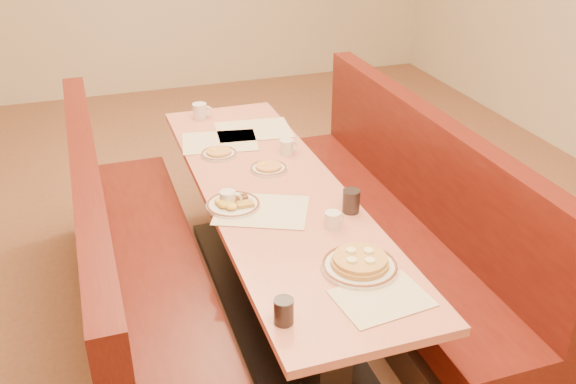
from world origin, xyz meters
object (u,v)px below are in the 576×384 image
object	(u,v)px
coffee_mug_d	(200,111)
soda_tumbler_near	(284,311)
coffee_mug_b	(229,199)
booth_left	(136,279)
booth_right	(397,231)
coffee_mug_a	(333,220)
soda_tumbler_mid	(351,201)
pancake_plate	(360,264)
coffee_mug_c	(287,147)
eggs_plate	(233,204)
diner_table	(274,252)

from	to	relation	value
coffee_mug_d	soda_tumbler_near	size ratio (longest dim) A/B	1.25
coffee_mug_b	soda_tumbler_near	world-z (taller)	soda_tumbler_near
booth_left	booth_right	xyz separation A→B (m)	(1.46, 0.00, 0.00)
coffee_mug_a	coffee_mug_b	xyz separation A→B (m)	(-0.40, 0.34, 0.00)
coffee_mug_a	soda_tumbler_mid	distance (m)	0.17
pancake_plate	coffee_mug_c	size ratio (longest dim) A/B	2.88
coffee_mug_b	coffee_mug_c	distance (m)	0.68
eggs_plate	coffee_mug_a	size ratio (longest dim) A/B	2.59
soda_tumbler_near	coffee_mug_b	bearing A→B (deg)	88.67
eggs_plate	coffee_mug_a	world-z (taller)	coffee_mug_a
eggs_plate	soda_tumbler_near	xyz separation A→B (m)	(-0.04, -0.90, 0.03)
eggs_plate	coffee_mug_c	distance (m)	0.68
coffee_mug_c	coffee_mug_a	bearing A→B (deg)	-98.01
booth_left	soda_tumbler_near	xyz separation A→B (m)	(0.45, -1.01, 0.44)
coffee_mug_a	soda_tumbler_near	size ratio (longest dim) A/B	0.99
coffee_mug_b	coffee_mug_a	bearing A→B (deg)	-25.59
booth_right	eggs_plate	distance (m)	1.06
soda_tumbler_mid	eggs_plate	bearing A→B (deg)	156.89
booth_right	coffee_mug_c	xyz separation A→B (m)	(-0.53, 0.40, 0.43)
diner_table	eggs_plate	xyz separation A→B (m)	(-0.24, -0.11, 0.39)
coffee_mug_a	soda_tumbler_near	bearing A→B (deg)	-142.36
eggs_plate	soda_tumbler_mid	xyz separation A→B (m)	(0.52, -0.22, 0.04)
eggs_plate	soda_tumbler_mid	size ratio (longest dim) A/B	2.29
soda_tumbler_mid	coffee_mug_d	bearing A→B (deg)	106.57
diner_table	coffee_mug_c	xyz separation A→B (m)	(0.21, 0.40, 0.42)
coffee_mug_a	coffee_mug_d	size ratio (longest dim) A/B	0.79
booth_right	coffee_mug_d	size ratio (longest dim) A/B	19.58
booth_left	coffee_mug_b	bearing A→B (deg)	-11.91
booth_right	coffee_mug_a	world-z (taller)	booth_right
diner_table	booth_right	distance (m)	0.73
diner_table	pancake_plate	xyz separation A→B (m)	(0.12, -0.78, 0.40)
eggs_plate	coffee_mug_d	xyz separation A→B (m)	(0.10, 1.21, 0.03)
soda_tumbler_near	booth_right	bearing A→B (deg)	44.82
coffee_mug_b	soda_tumbler_near	distance (m)	0.91
eggs_plate	coffee_mug_b	xyz separation A→B (m)	(-0.02, 0.01, 0.03)
booth_left	eggs_plate	size ratio (longest dim) A/B	9.54
booth_left	diner_table	bearing A→B (deg)	0.00
booth_right	coffee_mug_b	world-z (taller)	booth_right
soda_tumbler_near	booth_left	bearing A→B (deg)	114.21
booth_right	coffee_mug_b	bearing A→B (deg)	-174.25
booth_left	soda_tumbler_near	bearing A→B (deg)	-65.79
coffee_mug_b	soda_tumbler_near	xyz separation A→B (m)	(-0.02, -0.91, 0.01)
booth_left	eggs_plate	bearing A→B (deg)	-12.63
coffee_mug_c	soda_tumbler_mid	xyz separation A→B (m)	(0.07, -0.73, 0.01)
eggs_plate	coffee_mug_a	xyz separation A→B (m)	(0.39, -0.33, 0.02)
diner_table	booth_left	distance (m)	0.73
coffee_mug_b	booth_right	bearing A→B (deg)	20.23
coffee_mug_b	coffee_mug_d	bearing A→B (deg)	99.09
booth_right	coffee_mug_d	distance (m)	1.47
coffee_mug_c	coffee_mug_d	xyz separation A→B (m)	(-0.35, 0.70, 0.01)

